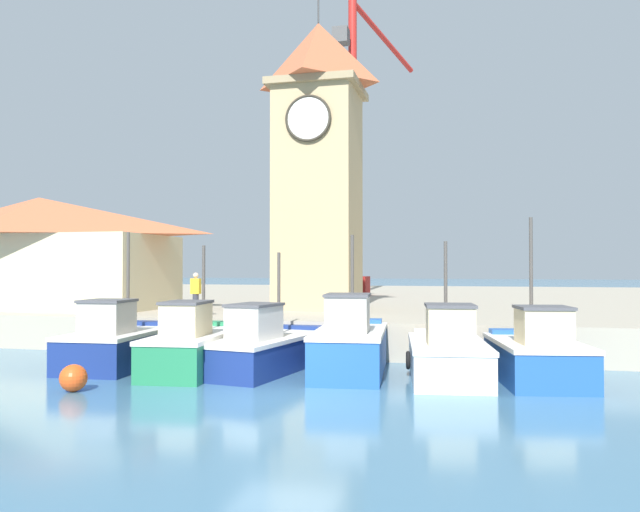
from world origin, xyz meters
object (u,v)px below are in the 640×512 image
at_px(fishing_boat_left_inner, 268,348).
at_px(fishing_boat_mid_right, 537,355).
at_px(mooring_buoy, 73,378).
at_px(clock_tower, 318,157).
at_px(warehouse_left, 38,251).
at_px(fishing_boat_far_left, 118,344).
at_px(fishing_boat_mid_left, 350,346).
at_px(port_crane_near, 355,176).
at_px(fishing_boat_center, 448,354).
at_px(fishing_boat_left_outer, 196,346).
at_px(dock_worker_near_tower, 196,294).

height_order(fishing_boat_left_inner, fishing_boat_mid_right, fishing_boat_mid_right).
height_order(fishing_boat_left_inner, mooring_buoy, fishing_boat_left_inner).
bearing_deg(mooring_buoy, clock_tower, 76.11).
xyz_separation_m(warehouse_left, mooring_buoy, (9.21, -10.45, -3.47)).
bearing_deg(fishing_boat_far_left, fishing_boat_mid_left, 3.97).
relative_size(clock_tower, mooring_buoy, 20.87).
distance_m(fishing_boat_mid_right, port_crane_near, 25.93).
bearing_deg(fishing_boat_center, fishing_boat_left_outer, -177.39).
xyz_separation_m(fishing_boat_left_inner, dock_worker_near_tower, (-3.81, 3.18, 1.43)).
xyz_separation_m(fishing_boat_left_outer, clock_tower, (1.52, 9.11, 7.16)).
bearing_deg(fishing_boat_left_inner, fishing_boat_mid_left, 1.65).
relative_size(clock_tower, warehouse_left, 1.18).
bearing_deg(fishing_boat_far_left, mooring_buoy, -74.60).
bearing_deg(fishing_boat_far_left, warehouse_left, 140.42).
height_order(fishing_boat_mid_left, port_crane_near, port_crane_near).
distance_m(fishing_boat_mid_left, fishing_boat_center, 2.79).
relative_size(port_crane_near, dock_worker_near_tower, 12.09).
xyz_separation_m(warehouse_left, port_crane_near, (11.34, 16.42, 5.30)).
relative_size(clock_tower, port_crane_near, 0.72).
height_order(fishing_boat_left_outer, fishing_boat_mid_right, fishing_boat_mid_right).
bearing_deg(fishing_boat_left_outer, fishing_boat_mid_left, 7.18).
height_order(fishing_boat_left_inner, fishing_boat_center, fishing_boat_center).
bearing_deg(fishing_boat_left_outer, mooring_buoy, -114.23).
bearing_deg(fishing_boat_mid_left, mooring_buoy, -146.11).
bearing_deg(fishing_boat_left_inner, port_crane_near, 93.96).
distance_m(clock_tower, warehouse_left, 13.21).
distance_m(fishing_boat_mid_left, port_crane_near, 24.51).
distance_m(fishing_boat_far_left, fishing_boat_mid_right, 12.35).
relative_size(fishing_boat_mid_right, dock_worker_near_tower, 2.77).
bearing_deg(mooring_buoy, fishing_boat_center, 23.59).
distance_m(fishing_boat_mid_left, warehouse_left, 16.91).
bearing_deg(port_crane_near, fishing_boat_mid_right, -67.96).
bearing_deg(fishing_boat_mid_left, fishing_boat_far_left, -176.03).
height_order(fishing_boat_mid_left, clock_tower, clock_tower).
xyz_separation_m(fishing_boat_mid_right, dock_worker_near_tower, (-11.44, 3.14, 1.40)).
relative_size(fishing_boat_left_inner, warehouse_left, 0.45).
distance_m(fishing_boat_mid_right, clock_tower, 13.86).
height_order(fishing_boat_mid_right, warehouse_left, warehouse_left).
distance_m(fishing_boat_left_outer, fishing_boat_mid_left, 4.62).
relative_size(fishing_boat_far_left, fishing_boat_mid_left, 0.93).
xyz_separation_m(mooring_buoy, dock_worker_near_tower, (-0.11, 7.27, 1.78)).
height_order(fishing_boat_far_left, fishing_boat_left_inner, fishing_boat_far_left).
bearing_deg(clock_tower, mooring_buoy, -103.89).
bearing_deg(fishing_boat_left_inner, mooring_buoy, -132.14).
relative_size(fishing_boat_far_left, fishing_boat_left_inner, 0.83).
xyz_separation_m(fishing_boat_mid_left, port_crane_near, (-4.07, 22.70, 8.29)).
bearing_deg(fishing_boat_mid_right, fishing_boat_center, -175.01).
relative_size(fishing_boat_far_left, fishing_boat_mid_right, 1.01).
xyz_separation_m(fishing_boat_far_left, fishing_boat_center, (9.99, 0.26, -0.02)).
height_order(fishing_boat_far_left, fishing_boat_center, fishing_boat_far_left).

